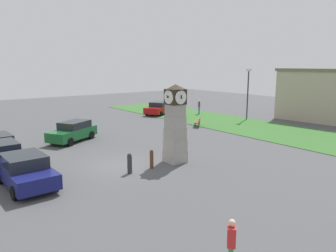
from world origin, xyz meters
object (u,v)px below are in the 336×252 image
object	(u,v)px
street_lamp_near_road	(248,90)
car_near_tower	(1,157)
bollard_mid_row	(130,163)
car_far_lot	(159,108)
clock_tower	(175,126)
car_end_of_row	(73,131)
bollard_near_tower	(152,159)
pedestrian_crossing_lot	(199,106)
pedestrian_near_bench	(231,242)
car_by_building	(26,171)
bench	(198,121)

from	to	relation	value
street_lamp_near_road	car_near_tower	bearing A→B (deg)	-83.58
bollard_mid_row	car_far_lot	world-z (taller)	car_far_lot
clock_tower	car_far_lot	distance (m)	19.68
clock_tower	car_end_of_row	world-z (taller)	clock_tower
bollard_near_tower	car_near_tower	size ratio (longest dim) A/B	0.28
street_lamp_near_road	pedestrian_crossing_lot	bearing A→B (deg)	-165.49
clock_tower	pedestrian_near_bench	size ratio (longest dim) A/B	2.99
street_lamp_near_road	bollard_near_tower	bearing A→B (deg)	-66.86
bollard_mid_row	pedestrian_near_bench	xyz separation A→B (m)	(9.33, -2.16, 0.33)
bollard_mid_row	street_lamp_near_road	xyz separation A→B (m)	(-7.68, 19.43, 2.64)
car_by_building	bench	xyz separation A→B (m)	(-6.50, 17.52, -0.28)
bollard_near_tower	pedestrian_crossing_lot	distance (m)	21.34
bollard_near_tower	bench	xyz separation A→B (m)	(-7.91, 10.96, -0.04)
bollard_mid_row	bollard_near_tower	bearing A→B (deg)	90.20
car_near_tower	bench	bearing A→B (deg)	99.63
car_far_lot	bench	distance (m)	8.85
bollard_mid_row	pedestrian_near_bench	size ratio (longest dim) A/B	0.72
car_near_tower	car_by_building	xyz separation A→B (m)	(3.45, 0.46, -0.01)
bollard_near_tower	street_lamp_near_road	xyz separation A→B (m)	(-7.67, 17.95, 2.66)
car_by_building	car_far_lot	xyz separation A→B (m)	(-15.20, 19.14, -0.03)
bollard_mid_row	car_near_tower	xyz separation A→B (m)	(-4.87, -5.54, 0.23)
clock_tower	car_by_building	bearing A→B (deg)	-98.40
car_by_building	car_far_lot	size ratio (longest dim) A/B	0.93
bollard_near_tower	car_near_tower	bearing A→B (deg)	-124.70
car_far_lot	pedestrian_near_bench	distance (m)	30.60
car_near_tower	pedestrian_crossing_lot	distance (m)	25.02
bollard_near_tower	pedestrian_crossing_lot	world-z (taller)	pedestrian_crossing_lot
car_near_tower	car_far_lot	size ratio (longest dim) A/B	0.87
clock_tower	car_far_lot	world-z (taller)	clock_tower
car_near_tower	car_far_lot	distance (m)	22.85
car_end_of_row	pedestrian_crossing_lot	xyz separation A→B (m)	(-4.27, 17.43, 0.21)
bollard_near_tower	bollard_mid_row	size ratio (longest dim) A/B	0.97
pedestrian_near_bench	pedestrian_crossing_lot	size ratio (longest dim) A/B	0.91
bollard_mid_row	car_by_building	bearing A→B (deg)	-105.56
bench	bollard_mid_row	bearing A→B (deg)	-57.53
pedestrian_crossing_lot	car_far_lot	bearing A→B (deg)	-127.79
bollard_near_tower	pedestrian_crossing_lot	bearing A→B (deg)	129.73
car_near_tower	pedestrian_near_bench	distance (m)	14.59
car_near_tower	pedestrian_near_bench	xyz separation A→B (m)	(14.20, 3.38, 0.10)
car_end_of_row	bench	size ratio (longest dim) A/B	2.98
car_end_of_row	street_lamp_near_road	size ratio (longest dim) A/B	0.82
pedestrian_crossing_lot	bollard_near_tower	bearing A→B (deg)	-50.27
pedestrian_near_bench	car_near_tower	bearing A→B (deg)	-166.61
car_by_building	street_lamp_near_road	distance (m)	25.41
bollard_near_tower	car_far_lot	distance (m)	20.84
bench	car_end_of_row	bearing A→B (deg)	-96.93
bollard_mid_row	car_near_tower	world-z (taller)	car_near_tower
street_lamp_near_road	car_far_lot	bearing A→B (deg)	-149.00
clock_tower	pedestrian_crossing_lot	distance (m)	19.86
bench	pedestrian_crossing_lot	world-z (taller)	pedestrian_crossing_lot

